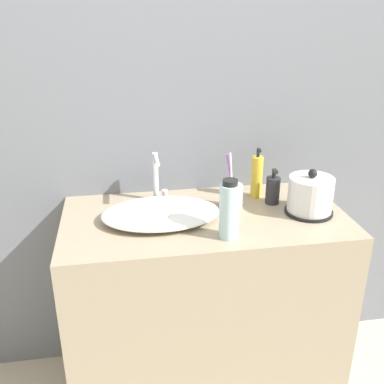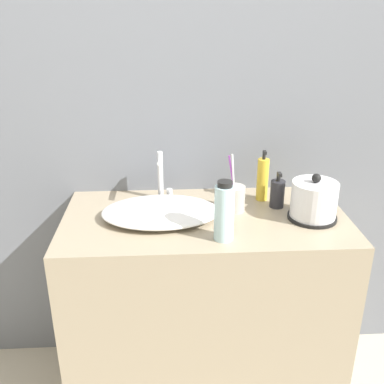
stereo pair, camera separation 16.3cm
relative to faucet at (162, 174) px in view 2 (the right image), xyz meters
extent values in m
cube|color=slate|center=(0.16, 0.12, 0.37)|extent=(6.00, 0.04, 2.60)
cube|color=gray|center=(0.16, -0.16, -0.52)|extent=(1.06, 0.54, 0.82)
ellipsoid|color=white|center=(-0.01, -0.16, -0.08)|extent=(0.43, 0.29, 0.05)
cylinder|color=silver|center=(-0.01, 0.01, -0.01)|extent=(0.02, 0.02, 0.20)
cylinder|color=silver|center=(-0.01, -0.04, 0.08)|extent=(0.02, 0.11, 0.02)
cylinder|color=silver|center=(0.03, 0.01, -0.09)|extent=(0.02, 0.02, 0.04)
cylinder|color=black|center=(0.55, -0.20, -0.10)|extent=(0.18, 0.18, 0.01)
cylinder|color=silver|center=(0.55, -0.20, -0.04)|extent=(0.17, 0.17, 0.14)
sphere|color=black|center=(0.55, -0.20, 0.05)|extent=(0.03, 0.03, 0.03)
cylinder|color=#B7B2A8|center=(0.27, -0.12, -0.06)|extent=(0.08, 0.08, 0.10)
cylinder|color=white|center=(0.27, -0.13, 0.03)|extent=(0.02, 0.01, 0.19)
cylinder|color=#B24CCC|center=(0.26, -0.13, 0.02)|extent=(0.04, 0.03, 0.18)
cylinder|color=#28282D|center=(0.44, -0.09, -0.06)|extent=(0.05, 0.05, 0.11)
cylinder|color=black|center=(0.44, -0.09, 0.01)|extent=(0.02, 0.02, 0.02)
cube|color=black|center=(0.44, -0.10, 0.03)|extent=(0.01, 0.03, 0.01)
cylinder|color=gold|center=(0.40, -0.02, -0.02)|extent=(0.05, 0.05, 0.17)
cylinder|color=black|center=(0.40, -0.02, 0.07)|extent=(0.01, 0.01, 0.02)
cube|color=black|center=(0.40, -0.03, 0.09)|extent=(0.01, 0.03, 0.01)
cylinder|color=silver|center=(0.21, -0.34, -0.01)|extent=(0.07, 0.07, 0.19)
cylinder|color=black|center=(0.21, -0.34, 0.09)|extent=(0.05, 0.05, 0.02)
camera|label=1|loc=(-0.14, -1.64, 0.62)|focal=42.00mm
camera|label=2|loc=(0.02, -1.66, 0.62)|focal=42.00mm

